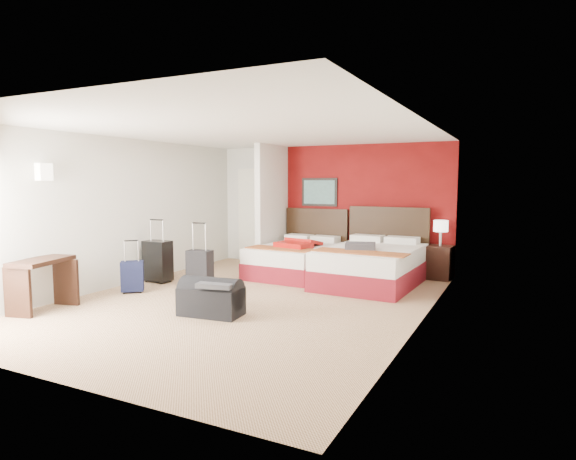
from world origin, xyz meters
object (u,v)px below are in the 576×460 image
Objects in this scene: suitcase_charcoal at (200,270)px; suitcase_navy at (132,278)px; bed_left at (296,260)px; table_lamp at (441,233)px; duffel_bag at (211,300)px; desk at (43,285)px; red_suitcase_open at (299,244)px; suitcase_black at (158,262)px; nightstand at (440,262)px; bed_right at (371,266)px.

suitcase_charcoal is 1.25× the size of suitcase_navy.
table_lamp is (2.49, 0.83, 0.56)m from bed_left.
table_lamp reaches higher than duffel_bag.
suitcase_navy is 1.39m from desk.
bed_left is 2.18× the size of red_suitcase_open.
red_suitcase_open is 1.93m from suitcase_charcoal.
red_suitcase_open is at bearing -158.86° from table_lamp.
bed_left is 3.17× the size of suitcase_charcoal.
suitcase_navy is at bearing -136.93° from suitcase_charcoal.
duffel_bag is (2.08, -1.33, -0.14)m from suitcase_black.
table_lamp reaches higher than suitcase_navy.
bed_left reaches higher than duffel_bag.
suitcase_navy is (-1.72, -2.46, -0.04)m from bed_left.
suitcase_charcoal is 0.68× the size of desk.
table_lamp reaches higher than bed_left.
desk is (-2.02, -3.82, 0.08)m from bed_left.
desk is (-4.51, -4.64, -0.48)m from table_lamp.
suitcase_black is 0.91m from suitcase_charcoal.
suitcase_charcoal is 2.40m from desk.
desk is at bearing -114.79° from bed_left.
nightstand reaches higher than duffel_bag.
suitcase_black is at bearing 64.34° from suitcase_navy.
bed_right is 4.60× the size of table_lamp.
suitcase_charcoal reaches higher than duffel_bag.
suitcase_black is (-3.43, -1.45, 0.03)m from bed_right.
table_lamp is 4.50m from duffel_bag.
suitcase_charcoal is at bearing -118.38° from bed_left.
bed_right is 1.51m from table_lamp.
table_lamp is (0.00, 0.00, 0.54)m from nightstand.
desk reaches higher than suitcase_charcoal.
table_lamp is at bearing 52.43° from duffel_bag.
red_suitcase_open is 1.23× the size of suitcase_black.
table_lamp is 4.32m from suitcase_charcoal.
suitcase_black reaches higher than red_suitcase_open.
table_lamp is at bearing 48.84° from bed_right.
suitcase_navy is (-4.22, -3.28, -0.07)m from nightstand.
bed_right is at bearing 23.42° from suitcase_black.
table_lamp is at bearing 31.71° from desk.
suitcase_black is 0.81× the size of desk.
suitcase_charcoal is at bearing 0.39° from suitcase_black.
red_suitcase_open is 4.29m from desk.
nightstand reaches higher than bed_left.
red_suitcase_open is 0.99× the size of desk.
suitcase_charcoal is at bearing -114.16° from red_suitcase_open.
bed_left is 3.95× the size of suitcase_navy.
bed_right is 2.45× the size of desk.
bed_right is 3.95m from suitcase_navy.
duffel_bag is 0.94× the size of desk.
suitcase_navy is 1.96m from duffel_bag.
bed_right is at bearing -128.72° from nightstand.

